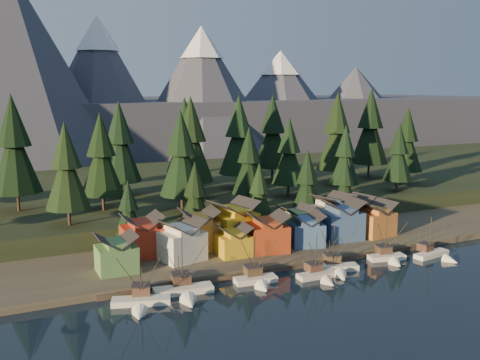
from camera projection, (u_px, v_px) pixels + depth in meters
name	position (u px, v px, depth m)	size (l,w,h in m)	color
ground	(332.00, 294.00, 97.96)	(500.00, 500.00, 0.00)	black
shore_strip	(241.00, 236.00, 133.63)	(400.00, 50.00, 1.50)	#3C352C
hillside	(178.00, 192.00, 177.98)	(420.00, 100.00, 6.00)	black
dock	(288.00, 265.00, 112.64)	(80.00, 4.00, 1.00)	#3F382D
mountain_ridge	(97.00, 108.00, 282.87)	(560.00, 190.00, 90.00)	#4A4D5F
boat_0	(140.00, 296.00, 92.12)	(10.84, 11.29, 10.94)	silver
boat_1	(185.00, 284.00, 97.03)	(11.52, 12.31, 11.93)	silver
boat_2	(257.00, 273.00, 102.71)	(8.76, 9.38, 10.99)	silver
boat_3	(320.00, 270.00, 105.44)	(8.53, 9.29, 9.92)	beige
boat_4	(336.00, 262.00, 109.47)	(10.45, 10.86, 11.01)	beige
boat_5	(389.00, 252.00, 116.43)	(8.72, 9.23, 10.41)	silver
boat_6	(436.00, 250.00, 118.63)	(9.78, 10.40, 9.93)	white
house_front_0	(117.00, 252.00, 104.92)	(7.75, 7.33, 7.61)	#4E7D44
house_front_1	(181.00, 239.00, 112.13)	(10.08, 9.83, 8.70)	silver
house_front_2	(233.00, 240.00, 115.24)	(6.83, 6.88, 6.57)	gold
house_front_3	(267.00, 231.00, 118.36)	(9.56, 9.24, 8.55)	#933416
house_front_4	(306.00, 228.00, 122.89)	(9.10, 9.52, 7.52)	#365580
house_front_5	(341.00, 218.00, 127.57)	(9.91, 9.18, 9.53)	#324E76
house_front_6	(374.00, 217.00, 130.88)	(9.37, 8.97, 8.41)	#BA702F
house_back_0	(142.00, 234.00, 114.55)	(8.37, 8.03, 9.10)	maroon
house_back_1	(199.00, 228.00, 119.86)	(8.67, 8.76, 9.04)	#C68833
house_back_2	(234.00, 221.00, 123.56)	(11.32, 10.73, 10.22)	gold
house_back_3	(295.00, 221.00, 128.97)	(8.01, 7.22, 7.76)	#507B43
house_back_4	(333.00, 212.00, 133.65)	(10.33, 10.06, 9.52)	beige
house_back_5	(354.00, 212.00, 136.34)	(9.14, 9.21, 8.63)	#A27939
tree_hill_1	(14.00, 148.00, 134.38)	(12.86, 12.86, 29.97)	#332319
tree_hill_2	(67.00, 169.00, 121.17)	(10.26, 10.26, 23.90)	#332319
tree_hill_3	(101.00, 157.00, 135.89)	(10.86, 10.86, 25.29)	#332319
tree_hill_4	(120.00, 144.00, 152.36)	(11.96, 11.96, 27.86)	#332319
tree_hill_5	(181.00, 156.00, 134.26)	(11.19, 11.19, 26.07)	#332319
tree_hill_6	(191.00, 143.00, 150.69)	(12.48, 12.48, 29.08)	#332319
tree_hill_7	(249.00, 163.00, 140.31)	(9.19, 9.19, 21.40)	#332319
tree_hill_8	(239.00, 138.00, 164.33)	(12.55, 12.55, 29.25)	#332319
tree_hill_9	(289.00, 153.00, 152.99)	(9.92, 9.92, 23.12)	#332319
tree_hill_10	(272.00, 134.00, 178.08)	(12.51, 12.51, 29.14)	#332319
tree_hill_11	(345.00, 157.00, 155.32)	(8.89, 8.89, 20.70)	#332319
tree_hill_12	(337.00, 134.00, 172.04)	(12.90, 12.90, 30.05)	#332319
tree_hill_13	(399.00, 154.00, 160.92)	(8.93, 8.93, 20.79)	#332319
tree_hill_14	(370.00, 129.00, 184.70)	(13.35, 13.35, 31.10)	#332319
tree_hill_15	(185.00, 138.00, 167.61)	(12.21, 12.21, 28.44)	#332319
tree_hill_17	(407.00, 142.00, 174.40)	(10.71, 10.71, 24.96)	#332319
tree_shore_0	(129.00, 211.00, 120.52)	(6.65, 6.65, 15.49)	#332319
tree_shore_1	(195.00, 197.00, 126.78)	(8.06, 8.06, 18.78)	#332319
tree_shore_2	(259.00, 194.00, 133.89)	(7.51, 7.51, 17.50)	#332319
tree_shore_3	(307.00, 184.00, 139.40)	(8.60, 8.60, 20.04)	#332319
tree_shore_4	(345.00, 185.00, 144.56)	(7.58, 7.58, 17.67)	#332319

